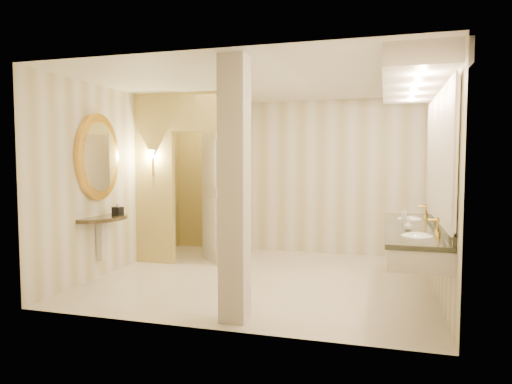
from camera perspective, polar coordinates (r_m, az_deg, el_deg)
floor at (r=6.50m, az=0.87°, el=-10.75°), size 4.50×4.50×0.00m
ceiling at (r=6.37m, az=0.90°, el=13.45°), size 4.50×4.50×0.00m
wall_back at (r=8.24m, az=4.48°, el=1.87°), size 4.50×0.02×2.70m
wall_front at (r=4.39m, az=-5.86°, el=0.01°), size 4.50×0.02×2.70m
wall_left at (r=7.21m, az=-16.68°, el=1.41°), size 0.02×4.00×2.70m
wall_right at (r=6.11m, az=21.73°, el=0.86°), size 0.02×4.00×2.70m
toilet_closet at (r=7.56m, az=-5.57°, el=1.94°), size 1.50×1.55×2.70m
wall_sconce at (r=7.40m, az=-12.82°, el=4.51°), size 0.14×0.14×0.42m
vanity at (r=5.68m, az=19.50°, el=3.53°), size 0.75×2.82×2.09m
console_shelf at (r=6.70m, az=-19.10°, el=1.07°), size 0.92×0.92×1.91m
pillar at (r=4.63m, az=-2.71°, el=0.23°), size 0.27×0.27×2.70m
tissue_box at (r=6.73m, az=-16.90°, el=-2.30°), size 0.14×0.14×0.12m
toilet at (r=8.40m, az=-3.65°, el=-4.80°), size 0.55×0.80×0.74m
soap_bottle_a at (r=5.75m, az=18.23°, el=-3.31°), size 0.08×0.08×0.13m
soap_bottle_b at (r=5.32m, az=18.48°, el=-3.98°), size 0.12×0.12×0.12m
soap_bottle_c at (r=5.89m, az=18.06°, el=-2.81°), size 0.10×0.10×0.20m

